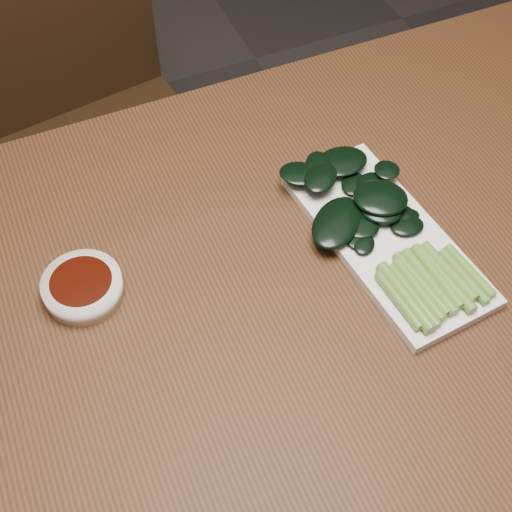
{
  "coord_description": "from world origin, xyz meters",
  "views": [
    {
      "loc": [
        -0.22,
        -0.44,
        1.48
      ],
      "look_at": [
        0.0,
        0.06,
        0.76
      ],
      "focal_mm": 50.0,
      "sensor_mm": 36.0,
      "label": 1
    }
  ],
  "objects_px": {
    "chair_far": "(91,124)",
    "sauce_bowl": "(83,287)",
    "serving_plate": "(386,238)",
    "table": "(272,325)",
    "gai_lan": "(379,228)"
  },
  "relations": [
    {
      "from": "sauce_bowl",
      "to": "gai_lan",
      "type": "distance_m",
      "value": 0.38
    },
    {
      "from": "chair_far",
      "to": "sauce_bowl",
      "type": "relative_size",
      "value": 9.11
    },
    {
      "from": "table",
      "to": "sauce_bowl",
      "type": "bearing_deg",
      "value": 156.2
    },
    {
      "from": "sauce_bowl",
      "to": "gai_lan",
      "type": "xyz_separation_m",
      "value": [
        0.37,
        -0.07,
        0.01
      ]
    },
    {
      "from": "gai_lan",
      "to": "table",
      "type": "bearing_deg",
      "value": -171.44
    },
    {
      "from": "chair_far",
      "to": "serving_plate",
      "type": "bearing_deg",
      "value": -77.71
    },
    {
      "from": "serving_plate",
      "to": "gai_lan",
      "type": "height_order",
      "value": "gai_lan"
    },
    {
      "from": "sauce_bowl",
      "to": "serving_plate",
      "type": "xyz_separation_m",
      "value": [
        0.38,
        -0.08,
        -0.01
      ]
    },
    {
      "from": "table",
      "to": "sauce_bowl",
      "type": "height_order",
      "value": "sauce_bowl"
    },
    {
      "from": "table",
      "to": "gai_lan",
      "type": "height_order",
      "value": "gai_lan"
    },
    {
      "from": "table",
      "to": "sauce_bowl",
      "type": "xyz_separation_m",
      "value": [
        -0.21,
        0.09,
        0.09
      ]
    },
    {
      "from": "serving_plate",
      "to": "gai_lan",
      "type": "distance_m",
      "value": 0.02
    },
    {
      "from": "chair_far",
      "to": "serving_plate",
      "type": "xyz_separation_m",
      "value": [
        0.26,
        -0.67,
        0.27
      ]
    },
    {
      "from": "table",
      "to": "chair_far",
      "type": "height_order",
      "value": "chair_far"
    },
    {
      "from": "chair_far",
      "to": "serving_plate",
      "type": "relative_size",
      "value": 2.77
    }
  ]
}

